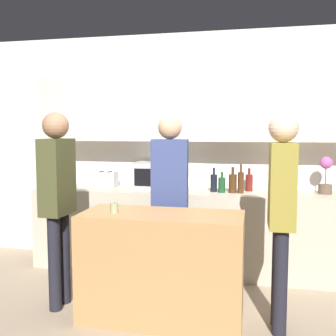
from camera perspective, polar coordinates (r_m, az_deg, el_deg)
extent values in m
plane|color=gray|center=(3.35, -0.41, -22.51)|extent=(14.00, 14.00, 0.00)
cube|color=silver|center=(4.68, 4.22, 2.74)|extent=(6.40, 0.08, 2.70)
cube|color=beige|center=(4.48, 3.91, 8.69)|extent=(3.74, 0.32, 0.75)
cube|color=#B7AD99|center=(4.47, 3.51, -9.04)|extent=(3.60, 0.62, 0.91)
cube|color=#B27F4C|center=(3.36, -0.93, -14.09)|extent=(1.33, 0.57, 0.90)
cube|color=#B7BABC|center=(4.51, -1.68, -1.10)|extent=(0.52, 0.38, 0.30)
cube|color=black|center=(4.33, -2.94, -1.37)|extent=(0.31, 0.01, 0.19)
cube|color=silver|center=(4.70, -8.99, -1.63)|extent=(0.26, 0.16, 0.18)
cube|color=black|center=(4.71, -9.57, -0.50)|extent=(0.02, 0.11, 0.01)
cube|color=black|center=(4.67, -8.44, -0.53)|extent=(0.02, 0.11, 0.01)
cylinder|color=brown|center=(4.46, 21.84, -2.87)|extent=(0.14, 0.14, 0.10)
cylinder|color=#38662D|center=(4.44, 21.91, -1.08)|extent=(0.01, 0.01, 0.18)
sphere|color=#B25199|center=(4.43, 21.97, 0.72)|extent=(0.13, 0.13, 0.13)
cylinder|color=black|center=(4.31, 6.66, -2.19)|extent=(0.07, 0.07, 0.19)
cylinder|color=black|center=(4.29, 6.68, -0.46)|extent=(0.03, 0.03, 0.07)
cylinder|color=#194723|center=(4.27, 7.82, -2.47)|extent=(0.08, 0.08, 0.16)
cylinder|color=#194723|center=(4.25, 7.84, -0.98)|extent=(0.03, 0.03, 0.06)
cylinder|color=#472814|center=(4.26, 9.37, -2.24)|extent=(0.09, 0.09, 0.20)
cylinder|color=#472814|center=(4.25, 9.39, -0.39)|extent=(0.03, 0.03, 0.08)
cylinder|color=#472814|center=(4.25, 10.52, -2.12)|extent=(0.07, 0.07, 0.22)
cylinder|color=#472814|center=(4.23, 10.55, -0.03)|extent=(0.02, 0.02, 0.09)
cylinder|color=maroon|center=(4.42, 11.68, -2.11)|extent=(0.08, 0.08, 0.18)
cylinder|color=maroon|center=(4.40, 11.71, -0.48)|extent=(0.03, 0.03, 0.07)
cylinder|color=#949E75|center=(3.28, -7.83, -5.75)|extent=(0.07, 0.07, 0.08)
cylinder|color=black|center=(3.78, -14.88, -12.47)|extent=(0.11, 0.11, 0.84)
cylinder|color=black|center=(3.65, -16.14, -13.16)|extent=(0.11, 0.11, 0.84)
cube|color=#414324|center=(3.56, -15.81, -1.24)|extent=(0.20, 0.35, 0.66)
sphere|color=#9E7051|center=(3.53, -16.00, 5.95)|extent=(0.23, 0.23, 0.23)
cylinder|color=black|center=(3.24, 15.97, -15.72)|extent=(0.11, 0.11, 0.83)
cylinder|color=black|center=(3.39, 15.75, -14.75)|extent=(0.11, 0.11, 0.83)
cube|color=olive|center=(3.13, 16.22, -2.44)|extent=(0.19, 0.34, 0.65)
sphere|color=beige|center=(3.10, 16.43, 5.62)|extent=(0.22, 0.22, 0.22)
cylinder|color=black|center=(3.87, 1.47, -11.91)|extent=(0.11, 0.11, 0.83)
cylinder|color=black|center=(3.89, -0.92, -11.82)|extent=(0.11, 0.11, 0.83)
cube|color=navy|center=(3.73, 0.28, -0.88)|extent=(0.35, 0.22, 0.66)
sphere|color=tan|center=(3.71, 0.28, 5.93)|extent=(0.23, 0.23, 0.23)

